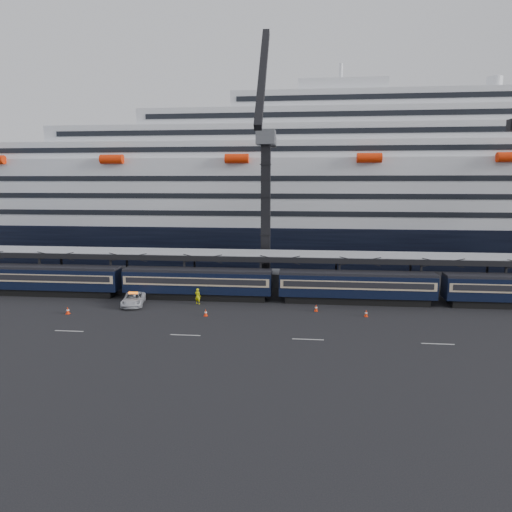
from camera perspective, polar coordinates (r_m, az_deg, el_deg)
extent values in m
plane|color=black|center=(50.53, 22.75, -8.63)|extent=(260.00, 260.00, 0.00)
cube|color=beige|center=(50.31, -22.32, -8.66)|extent=(3.00, 0.15, 0.02)
cube|color=beige|center=(45.99, -8.83, -9.74)|extent=(3.00, 0.15, 0.02)
cube|color=beige|center=(44.57, 6.52, -10.31)|extent=(3.00, 0.15, 0.02)
cube|color=beige|center=(46.32, 21.78, -10.16)|extent=(3.00, 0.15, 0.02)
cube|color=black|center=(66.77, -24.29, -4.08)|extent=(17.48, 2.40, 0.90)
cube|color=black|center=(66.40, -24.39, -2.56)|extent=(19.00, 2.80, 2.70)
cube|color=#C6AF8C|center=(66.34, -24.41, -2.31)|extent=(18.62, 2.92, 1.05)
cube|color=black|center=(66.33, -24.41, -2.27)|extent=(17.86, 2.98, 0.70)
cube|color=black|center=(66.13, -24.48, -1.29)|extent=(19.00, 2.50, 0.35)
cube|color=black|center=(59.36, -7.29, -4.91)|extent=(17.48, 2.40, 0.90)
cube|color=black|center=(58.95, -7.32, -3.21)|extent=(19.00, 2.80, 2.70)
cube|color=#C6AF8C|center=(58.89, -7.33, -2.93)|extent=(18.62, 2.92, 1.05)
cube|color=black|center=(58.88, -7.33, -2.88)|extent=(17.86, 2.98, 0.70)
cube|color=black|center=(58.65, -7.35, -1.78)|extent=(19.00, 2.50, 0.35)
cube|color=black|center=(58.22, 12.34, -5.33)|extent=(17.48, 2.40, 0.90)
cube|color=black|center=(57.80, 12.41, -3.60)|extent=(19.00, 2.80, 2.70)
cube|color=#C6AF8C|center=(57.74, 12.42, -3.31)|extent=(18.62, 2.92, 1.05)
cube|color=black|center=(57.73, 12.42, -3.26)|extent=(17.86, 2.98, 0.70)
cube|color=black|center=(57.49, 12.46, -2.14)|extent=(19.00, 2.50, 0.35)
cube|color=#95989D|center=(62.50, 19.40, -0.02)|extent=(130.00, 6.00, 0.25)
cube|color=black|center=(59.67, 20.05, -0.76)|extent=(130.00, 0.25, 0.70)
cube|color=black|center=(65.43, 18.79, 0.14)|extent=(130.00, 0.25, 0.70)
cube|color=black|center=(68.35, -25.36, -1.93)|extent=(0.25, 0.25, 5.40)
cube|color=black|center=(73.10, -23.11, -1.10)|extent=(0.25, 0.25, 5.40)
cube|color=black|center=(63.75, -17.65, -2.22)|extent=(0.25, 0.25, 5.40)
cube|color=black|center=(68.82, -15.80, -1.31)|extent=(0.25, 0.25, 5.40)
cube|color=black|center=(60.47, -8.92, -2.49)|extent=(0.25, 0.25, 5.40)
cube|color=black|center=(65.80, -7.68, -1.52)|extent=(0.25, 0.25, 5.40)
cube|color=black|center=(58.74, 0.57, -2.73)|extent=(0.25, 0.25, 5.40)
cube|color=black|center=(64.21, 1.03, -1.70)|extent=(0.25, 0.25, 5.40)
cube|color=black|center=(58.68, 10.35, -2.89)|extent=(0.25, 0.25, 5.40)
cube|color=black|center=(64.15, 9.97, -1.85)|extent=(0.25, 0.25, 5.40)
cube|color=black|center=(60.30, 19.88, -2.97)|extent=(0.25, 0.25, 5.40)
cube|color=black|center=(65.64, 18.72, -1.95)|extent=(0.25, 0.25, 5.40)
cube|color=black|center=(63.48, 28.68, -2.97)|extent=(0.25, 0.25, 5.40)
cube|color=black|center=(68.57, 26.90, -2.01)|extent=(0.25, 0.25, 5.40)
cube|color=black|center=(93.86, 14.86, 1.96)|extent=(200.00, 28.00, 7.00)
cube|color=silver|center=(93.19, 15.11, 7.76)|extent=(190.00, 26.88, 12.00)
cube|color=silver|center=(93.34, 15.30, 12.37)|extent=(160.00, 24.64, 3.00)
cube|color=black|center=(81.18, 16.73, 12.82)|extent=(153.60, 0.12, 0.90)
cube|color=silver|center=(93.57, 15.38, 14.20)|extent=(124.00, 21.84, 3.00)
cube|color=black|center=(82.81, 16.65, 14.83)|extent=(119.04, 0.12, 0.90)
cube|color=silver|center=(93.90, 15.46, 16.02)|extent=(90.00, 19.04, 3.00)
cube|color=black|center=(84.54, 16.56, 16.77)|extent=(86.40, 0.12, 0.90)
cube|color=silver|center=(94.32, 15.55, 17.83)|extent=(56.00, 16.24, 3.00)
cube|color=black|center=(86.36, 16.48, 18.62)|extent=(53.76, 0.12, 0.90)
cube|color=silver|center=(93.83, 10.50, 19.60)|extent=(16.00, 12.00, 2.50)
cylinder|color=silver|center=(99.89, 27.63, 18.38)|extent=(2.80, 2.80, 3.00)
cylinder|color=#F92E07|center=(84.90, -17.58, 11.46)|extent=(4.00, 1.60, 1.60)
cylinder|color=#F92E07|center=(78.89, -2.41, 12.07)|extent=(4.00, 1.60, 1.60)
cylinder|color=#F92E07|center=(78.80, 13.98, 11.82)|extent=(4.00, 1.60, 1.60)
cylinder|color=#F92E07|center=(84.63, 29.17, 10.74)|extent=(4.00, 1.60, 1.60)
cube|color=#52555A|center=(66.69, 1.19, -2.78)|extent=(4.50, 4.50, 2.00)
cube|color=black|center=(65.35, 1.22, 5.83)|extent=(1.30, 1.30, 18.00)
cube|color=#52555A|center=(65.52, 1.25, 14.59)|extent=(2.60, 3.20, 2.00)
cube|color=black|center=(60.88, 0.80, 21.58)|extent=(0.90, 12.26, 14.37)
cube|color=black|center=(68.02, 1.43, 14.40)|extent=(0.90, 5.04, 0.90)
cube|color=black|center=(70.51, 1.60, 14.05)|extent=(2.20, 1.60, 1.60)
imported|color=silver|center=(57.83, -15.08, -5.24)|extent=(3.54, 5.72, 1.48)
imported|color=#D7D90B|center=(56.74, -7.31, -5.01)|extent=(0.82, 0.65, 1.98)
cube|color=#F92E07|center=(56.64, -22.45, -6.68)|extent=(0.43, 0.43, 0.05)
cone|color=#F92E07|center=(56.53, -22.48, -6.26)|extent=(0.36, 0.36, 0.82)
cylinder|color=white|center=(56.53, -22.48, -6.26)|extent=(0.31, 0.31, 0.14)
cube|color=#F92E07|center=(51.94, -6.31, -7.44)|extent=(0.41, 0.41, 0.04)
cone|color=#F92E07|center=(51.82, -6.32, -7.00)|extent=(0.35, 0.35, 0.78)
cylinder|color=white|center=(51.82, -6.32, -7.00)|extent=(0.29, 0.29, 0.13)
cube|color=#F92E07|center=(52.88, 13.59, -7.34)|extent=(0.40, 0.40, 0.04)
cone|color=#F92E07|center=(52.77, 13.60, -6.93)|extent=(0.33, 0.33, 0.75)
cylinder|color=white|center=(52.77, 13.60, -6.93)|extent=(0.28, 0.28, 0.12)
cube|color=#F92E07|center=(53.95, 7.51, -6.83)|extent=(0.42, 0.42, 0.04)
cone|color=#F92E07|center=(53.83, 7.52, -6.40)|extent=(0.35, 0.35, 0.79)
cylinder|color=white|center=(53.83, 7.52, -6.40)|extent=(0.30, 0.30, 0.13)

